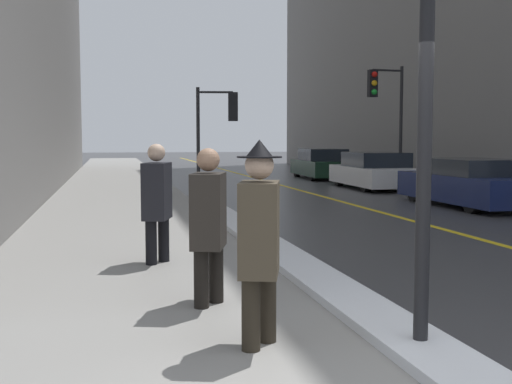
# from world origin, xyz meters

# --- Properties ---
(ground_plane) EXTENTS (160.00, 160.00, 0.00)m
(ground_plane) POSITION_xyz_m (0.00, 0.00, 0.00)
(ground_plane) COLOR #38383A
(sidewalk_slab) EXTENTS (4.00, 80.00, 0.01)m
(sidewalk_slab) POSITION_xyz_m (-2.00, 15.00, 0.01)
(sidewalk_slab) COLOR gray
(sidewalk_slab) RESTS_ON ground
(road_centre_stripe) EXTENTS (0.16, 80.00, 0.00)m
(road_centre_stripe) POSITION_xyz_m (4.00, 15.00, 0.00)
(road_centre_stripe) COLOR gold
(road_centre_stripe) RESTS_ON ground
(snow_bank_curb) EXTENTS (0.62, 13.88, 0.10)m
(snow_bank_curb) POSITION_xyz_m (0.19, 5.86, 0.05)
(snow_bank_curb) COLOR white
(snow_bank_curb) RESTS_ON ground
(traffic_light_near) EXTENTS (1.31, 0.34, 3.35)m
(traffic_light_near) POSITION_xyz_m (1.16, 15.92, 2.41)
(traffic_light_near) COLOR black
(traffic_light_near) RESTS_ON ground
(traffic_light_far) EXTENTS (1.31, 0.38, 4.18)m
(traffic_light_far) POSITION_xyz_m (6.75, 16.06, 3.02)
(traffic_light_far) COLOR black
(traffic_light_far) RESTS_ON ground
(pedestrian_nearside) EXTENTS (0.46, 0.60, 1.74)m
(pedestrian_nearside) POSITION_xyz_m (-1.05, 1.00, 0.95)
(pedestrian_nearside) COLOR #2A241B
(pedestrian_nearside) RESTS_ON ground
(pedestrian_with_shoulder_bag) EXTENTS (0.46, 0.77, 1.65)m
(pedestrian_with_shoulder_bag) POSITION_xyz_m (-1.26, 2.42, 0.91)
(pedestrian_with_shoulder_bag) COLOR black
(pedestrian_with_shoulder_bag) RESTS_ON ground
(pedestrian_in_glasses) EXTENTS (0.46, 0.61, 1.67)m
(pedestrian_in_glasses) POSITION_xyz_m (-1.62, 4.82, 0.93)
(pedestrian_in_glasses) COLOR black
(pedestrian_in_glasses) RESTS_ON ground
(parked_car_navy) EXTENTS (1.86, 4.69, 1.23)m
(parked_car_navy) POSITION_xyz_m (6.82, 10.77, 0.59)
(parked_car_navy) COLOR navy
(parked_car_navy) RESTS_ON ground
(parked_car_white) EXTENTS (2.02, 4.50, 1.27)m
(parked_car_white) POSITION_xyz_m (6.77, 16.86, 0.60)
(parked_car_white) COLOR silver
(parked_car_white) RESTS_ON ground
(parked_car_dark_green) EXTENTS (2.05, 4.59, 1.31)m
(parked_car_dark_green) POSITION_xyz_m (6.84, 22.78, 0.62)
(parked_car_dark_green) COLOR black
(parked_car_dark_green) RESTS_ON ground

